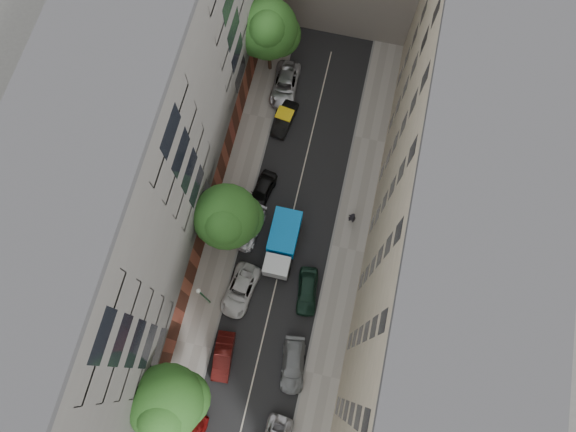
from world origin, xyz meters
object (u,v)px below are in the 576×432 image
(car_left_4, at_px, (262,191))
(tree_mid, at_px, (227,219))
(car_left_3, at_px, (251,228))
(car_left_5, at_px, (285,119))
(lamp_post, at_px, (203,295))
(car_left_2, at_px, (240,290))
(car_left_1, at_px, (223,356))
(car_left_6, at_px, (285,85))
(tarp_truck, at_px, (282,243))
(tree_near, at_px, (167,404))
(car_right_1, at_px, (293,365))
(tree_far, at_px, (269,31))
(pedestrian, at_px, (352,218))
(car_right_2, at_px, (307,291))

(car_left_4, height_order, tree_mid, tree_mid)
(car_left_3, distance_m, car_left_5, 11.21)
(lamp_post, bearing_deg, car_left_5, 82.66)
(car_left_2, distance_m, tree_mid, 6.84)
(car_left_3, bearing_deg, car_left_1, -79.17)
(car_left_2, bearing_deg, car_left_6, 100.27)
(tarp_truck, height_order, car_left_3, tarp_truck)
(tree_near, relative_size, lamp_post, 1.40)
(car_left_1, distance_m, tree_near, 6.96)
(car_right_1, height_order, tree_far, tree_far)
(tree_near, xyz_separation_m, pedestrian, (10.41, 18.13, -4.70))
(tree_near, distance_m, pedestrian, 21.43)
(car_right_2, xyz_separation_m, tree_mid, (-7.46, 3.49, 4.58))
(tarp_truck, bearing_deg, car_left_6, 102.01)
(car_left_1, height_order, car_left_2, car_left_1)
(car_left_3, bearing_deg, pedestrian, 26.41)
(car_left_2, height_order, tree_mid, tree_mid)
(car_left_5, relative_size, lamp_post, 0.65)
(car_left_2, xyz_separation_m, car_left_4, (-0.36, 9.20, 0.02))
(tree_far, bearing_deg, car_right_1, -72.69)
(tarp_truck, height_order, car_left_4, tarp_truck)
(lamp_post, bearing_deg, car_left_2, 32.60)
(car_right_2, relative_size, tree_mid, 0.53)
(tree_near, bearing_deg, car_left_1, 60.35)
(car_left_1, height_order, car_left_6, car_left_6)
(tarp_truck, xyz_separation_m, car_left_4, (-2.97, 4.51, -0.78))
(car_left_1, bearing_deg, car_left_5, 84.65)
(car_left_2, bearing_deg, car_left_1, -81.98)
(car_left_2, height_order, lamp_post, lamp_post)
(tree_near, distance_m, tree_far, 31.89)
(car_left_1, height_order, car_right_1, car_left_1)
(car_left_4, xyz_separation_m, tree_far, (-2.34, 12.98, 5.26))
(tarp_truck, relative_size, tree_far, 0.66)
(car_right_2, height_order, tree_near, tree_near)
(car_right_1, bearing_deg, tree_mid, 120.06)
(car_right_2, distance_m, tree_near, 14.41)
(tree_mid, xyz_separation_m, pedestrian, (9.94, 3.74, -4.21))
(tree_near, xyz_separation_m, tree_far, (-0.36, 31.89, 0.17))
(car_left_3, xyz_separation_m, car_left_5, (0.52, 11.20, 0.01))
(car_left_5, bearing_deg, car_left_2, -81.56)
(car_right_1, xyz_separation_m, tree_far, (-8.47, 27.18, 5.29))
(car_left_6, height_order, tree_near, tree_near)
(car_left_3, distance_m, pedestrian, 9.06)
(lamp_post, bearing_deg, car_left_1, -60.06)
(car_left_6, relative_size, tree_far, 0.60)
(car_left_2, relative_size, car_left_4, 1.18)
(car_left_2, xyz_separation_m, tree_mid, (-1.86, 4.69, 4.62))
(pedestrian, bearing_deg, lamp_post, 53.07)
(car_left_1, xyz_separation_m, car_left_3, (-0.52, 11.20, -0.03))
(car_left_1, relative_size, tree_far, 0.47)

